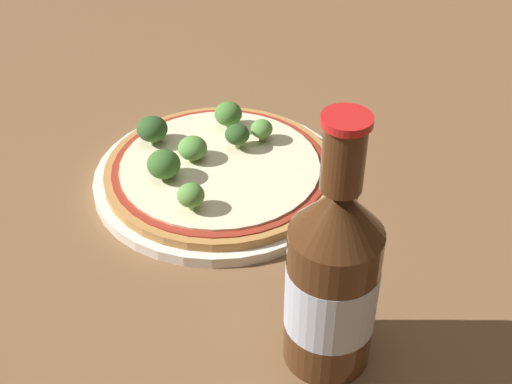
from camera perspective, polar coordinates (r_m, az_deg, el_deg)
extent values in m
plane|color=brown|center=(0.80, -2.83, 1.68)|extent=(3.00, 3.00, 0.00)
cylinder|color=silver|center=(0.78, -2.90, 1.16)|extent=(0.27, 0.27, 0.01)
cylinder|color=#B77F42|center=(0.78, -2.89, 1.71)|extent=(0.25, 0.25, 0.01)
cylinder|color=maroon|center=(0.77, -2.90, 2.06)|extent=(0.23, 0.23, 0.00)
cylinder|color=beige|center=(0.77, -2.90, 2.13)|extent=(0.22, 0.22, 0.00)
cylinder|color=#89A866|center=(0.81, -8.23, 4.27)|extent=(0.01, 0.01, 0.01)
ellipsoid|color=#2D5123|center=(0.80, -8.31, 5.02)|extent=(0.03, 0.03, 0.03)
cylinder|color=#89A866|center=(0.78, -5.06, 2.89)|extent=(0.01, 0.01, 0.01)
ellipsoid|color=#568E3D|center=(0.77, -5.10, 3.52)|extent=(0.03, 0.03, 0.03)
cylinder|color=#89A866|center=(0.71, -5.18, -1.00)|extent=(0.01, 0.01, 0.01)
ellipsoid|color=#568E3D|center=(0.70, -5.24, -0.25)|extent=(0.03, 0.03, 0.02)
cylinder|color=#89A866|center=(0.83, -2.21, 5.52)|extent=(0.01, 0.01, 0.01)
ellipsoid|color=#477A33|center=(0.82, -2.23, 6.28)|extent=(0.03, 0.03, 0.03)
cylinder|color=#89A866|center=(0.80, 0.45, 4.46)|extent=(0.01, 0.01, 0.01)
ellipsoid|color=#568E3D|center=(0.80, 0.46, 5.09)|extent=(0.02, 0.02, 0.02)
cylinder|color=#89A866|center=(0.79, -1.50, 3.91)|extent=(0.01, 0.01, 0.01)
ellipsoid|color=#2D5123|center=(0.79, -1.51, 4.63)|extent=(0.03, 0.03, 0.02)
cylinder|color=#89A866|center=(0.75, -7.32, 1.43)|extent=(0.01, 0.01, 0.01)
ellipsoid|color=#386628|center=(0.75, -7.39, 2.23)|extent=(0.04, 0.04, 0.03)
cylinder|color=#472814|center=(0.57, 6.00, -8.34)|extent=(0.07, 0.07, 0.13)
cylinder|color=#B2BCD1|center=(0.56, 6.01, -8.15)|extent=(0.07, 0.07, 0.06)
cone|color=#472814|center=(0.51, 6.63, -1.49)|extent=(0.07, 0.07, 0.04)
cylinder|color=#472814|center=(0.48, 7.02, 2.79)|extent=(0.03, 0.03, 0.05)
cylinder|color=red|center=(0.46, 7.29, 5.71)|extent=(0.03, 0.03, 0.01)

